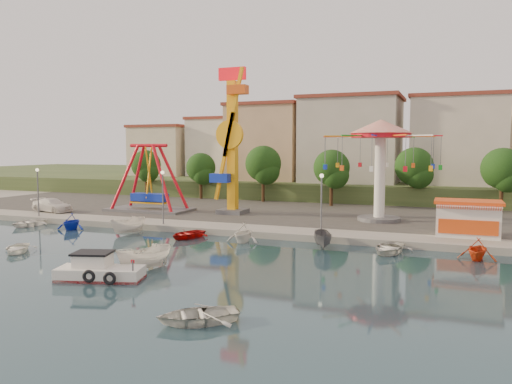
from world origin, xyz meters
The scene contains 35 objects.
ground centered at (0.00, 0.00, 0.00)m, with size 200.00×200.00×0.00m, color #142C38.
quay_deck centered at (0.00, 62.00, 0.30)m, with size 200.00×100.00×0.60m, color #9E998E.
asphalt_pad centered at (0.00, 30.00, 0.60)m, with size 90.00×28.00×0.01m, color #4C4944.
hill_terrace centered at (0.00, 67.00, 1.50)m, with size 200.00×60.00×3.00m, color #384C26.
pirate_ship_ride centered at (-15.06, 21.29, 4.39)m, with size 10.00×5.00×8.00m.
kamikaze_tower centered at (-4.68, 22.46, 8.60)m, with size 3.79×3.10×16.50m.
wave_swinger centered at (11.63, 22.96, 8.20)m, with size 11.60×11.60×10.40m.
booth_left centered at (19.87, 16.49, 2.16)m, with size 5.40×3.78×3.08m.
lamp_post_0 centered at (-24.00, 13.00, 3.10)m, with size 0.14×0.14×5.00m, color #59595E.
lamp_post_1 centered at (-8.00, 13.00, 3.10)m, with size 0.14×0.14×5.00m, color #59595E.
lamp_post_2 centered at (8.00, 13.00, 3.10)m, with size 0.14×0.14×5.00m, color #59595E.
tree_0 centered at (-26.00, 36.98, 5.47)m, with size 4.60×4.60×7.19m.
tree_1 centered at (-16.00, 36.24, 5.20)m, with size 4.35×4.35×6.80m.
tree_2 centered at (-6.00, 35.81, 5.92)m, with size 5.02×5.02×7.85m.
tree_3 centered at (4.00, 34.36, 5.55)m, with size 4.68×4.68×7.32m.
tree_4 centered at (14.00, 37.35, 5.75)m, with size 4.86×4.86×7.60m.
tree_5 centered at (24.00, 35.54, 5.71)m, with size 4.83×4.83×7.54m.
building_0 centered at (-33.37, 46.06, 8.93)m, with size 9.26×9.53×11.87m, color beige.
building_1 centered at (-21.33, 51.38, 7.32)m, with size 12.33×9.01×8.63m, color silver.
building_2 centered at (-8.19, 51.96, 8.62)m, with size 11.95×9.28×11.23m, color tan.
building_3 centered at (5.60, 48.80, 7.60)m, with size 12.59×10.50×9.20m, color beige.
building_4 centered at (19.07, 52.20, 7.62)m, with size 10.75×9.23×9.24m, color beige.
cabin_motorboat centered at (-1.63, -4.65, 0.49)m, with size 5.56×3.38×1.83m.
rowboat_a centered at (-12.76, -0.48, 0.35)m, with size 2.41×3.38×0.70m, color white.
rowboat_b centered at (7.69, -9.23, 0.40)m, with size 2.73×3.83×0.79m, color silver.
skiff centered at (-0.33, -1.62, 0.82)m, with size 1.61×4.27×1.65m, color white.
van centered at (-25.30, 16.38, 1.39)m, with size 2.20×5.42×1.57m, color white.
moored_boat_0 centered at (-22.31, 9.80, 0.40)m, with size 2.73×3.82×0.79m, color white.
moored_boat_1 centered at (-16.64, 9.80, 0.82)m, with size 2.68×3.10×1.63m, color #1631C2.
moored_boat_2 centered at (-9.85, 9.80, 0.80)m, with size 1.56×4.16×1.61m, color silver.
moored_boat_3 centered at (-3.51, 9.80, 0.39)m, with size 2.71×3.79×0.79m, color #AA0E0D.
moored_boat_4 centered at (1.94, 9.80, 0.85)m, with size 2.77×3.21×1.69m, color white.
moored_boat_5 centered at (8.96, 9.80, 0.73)m, with size 1.42×3.77×1.45m, color #535257.
moored_boat_6 centered at (14.15, 9.80, 0.43)m, with size 2.97×4.15×0.86m, color silver.
moored_boat_7 centered at (20.40, 9.80, 0.82)m, with size 2.67×3.09×1.63m, color red.
Camera 1 is at (18.46, -29.20, 8.10)m, focal length 35.00 mm.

